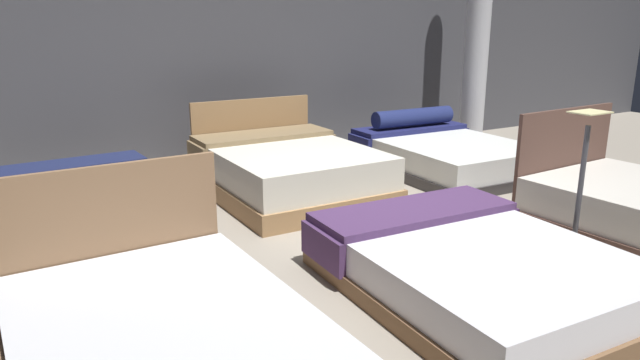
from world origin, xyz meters
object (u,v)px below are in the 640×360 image
bed_3 (87,208)px  bed_5 (445,154)px  bed_1 (473,266)px  support_pillar (478,27)px  bed_0 (170,360)px  price_sign (578,205)px  bed_4 (288,170)px

bed_3 → bed_5: bed_5 is taller
bed_1 → support_pillar: (3.59, 3.63, 1.56)m
bed_1 → bed_5: size_ratio=1.00×
bed_5 → support_pillar: 2.31m
bed_0 → price_sign: 3.23m
bed_5 → support_pillar: bearing=36.3°
bed_3 → price_sign: bearing=-43.2°
bed_3 → support_pillar: size_ratio=0.58×
bed_1 → bed_4: (-0.02, 2.73, 0.09)m
bed_0 → support_pillar: bearing=31.7°
bed_1 → bed_0: bearing=-174.6°
bed_3 → support_pillar: (5.69, 1.02, 1.53)m
bed_0 → support_pillar: 7.02m
bed_0 → price_sign: size_ratio=1.85×
bed_0 → bed_4: bearing=51.6°
price_sign → bed_4: bearing=111.4°
support_pillar → bed_4: bearing=-166.0°
bed_1 → bed_5: 3.43m
support_pillar → bed_5: bearing=-145.6°
bed_0 → bed_1: bed_0 is taller
bed_3 → support_pillar: 5.98m
bed_0 → bed_5: (4.32, 2.76, -0.00)m
bed_5 → bed_4: bearing=180.0°
price_sign → bed_0: bearing=-178.5°
bed_1 → price_sign: (1.06, -0.02, 0.28)m
bed_3 → bed_5: 4.27m
bed_3 → bed_4: size_ratio=0.99×
bed_1 → bed_3: bearing=131.3°
bed_0 → bed_5: bearing=31.2°
support_pillar → bed_3: bearing=-169.9°
bed_0 → bed_5: 5.13m
bed_4 → bed_5: bed_4 is taller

